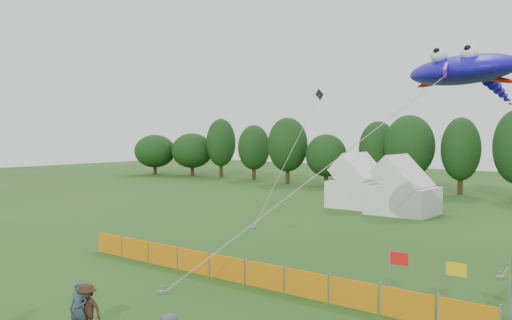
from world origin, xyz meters
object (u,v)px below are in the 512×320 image
Objects in this scene: tent_left at (358,185)px; stingray_kite at (466,71)px; spectator_a at (79,309)px; tent_right at (403,192)px; barrier_fence at (245,272)px; spectator_c at (87,309)px.

tent_left is 0.22× the size of stingray_kite.
tent_right is at bearing 73.00° from spectator_a.
stingray_kite is (9.31, -13.78, 7.24)m from tent_right.
barrier_fence is at bearing -71.36° from tent_left.
tent_left is 21.74m from stingray_kite.
spectator_a is (7.74, -31.21, -0.97)m from tent_left.
tent_left is 4.74m from tent_right.
stingray_kite reaches higher than spectator_c.
spectator_c is at bearing -75.68° from tent_left.
spectator_a is at bearing -150.92° from spectator_c.
tent_right is 0.26× the size of stingray_kite.
tent_left reaches higher than barrier_fence.
barrier_fence is at bearing -81.26° from tent_right.
stingray_kite reaches higher than barrier_fence.
stingray_kite reaches higher than tent_left.
spectator_a is (3.20, -29.83, -0.88)m from tent_right.
barrier_fence is at bearing 73.83° from spectator_c.
spectator_c reaches higher than barrier_fence.
stingray_kite reaches higher than spectator_a.
spectator_c is (3.38, -29.65, -0.90)m from tent_right.
spectator_c is at bearing 21.90° from spectator_a.
spectator_a is 1.02× the size of spectator_c.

